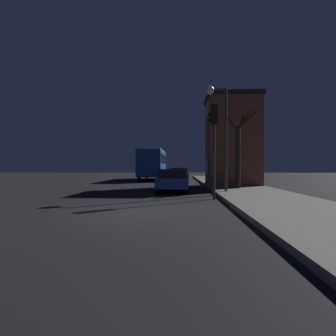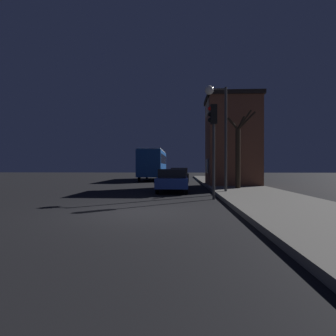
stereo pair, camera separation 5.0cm
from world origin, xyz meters
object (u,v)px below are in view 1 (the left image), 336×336
bus (153,162)px  car_near_lane (173,180)px  streetlamp (218,113)px  traffic_light (214,131)px  bare_tree (239,152)px  car_mid_lane (179,175)px

bus → car_near_lane: bearing=-79.3°
streetlamp → car_near_lane: size_ratio=1.28×
traffic_light → bus: traffic_light is taller
bare_tree → car_near_lane: bearing=-170.5°
car_mid_lane → car_near_lane: bearing=-91.9°
traffic_light → streetlamp: bearing=77.5°
streetlamp → car_mid_lane: streetlamp is taller
car_mid_lane → traffic_light: bearing=-83.2°
streetlamp → car_mid_lane: size_ratio=1.52×
bus → car_mid_lane: (3.05, -4.13, -1.30)m
traffic_light → car_mid_lane: bearing=96.8°
streetlamp → car_mid_lane: bearing=100.5°
bare_tree → bus: 15.26m
traffic_light → bare_tree: bare_tree is taller
traffic_light → bare_tree: (2.14, 4.48, -0.68)m
car_near_lane → bare_tree: bearing=9.5°
bus → streetlamp: bearing=-71.7°
streetlamp → car_near_lane: bearing=149.2°
streetlamp → bare_tree: bearing=53.3°
bus → car_mid_lane: 5.30m
streetlamp → bare_tree: (1.64, 2.20, -1.99)m
car_near_lane → car_mid_lane: bearing=88.1°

